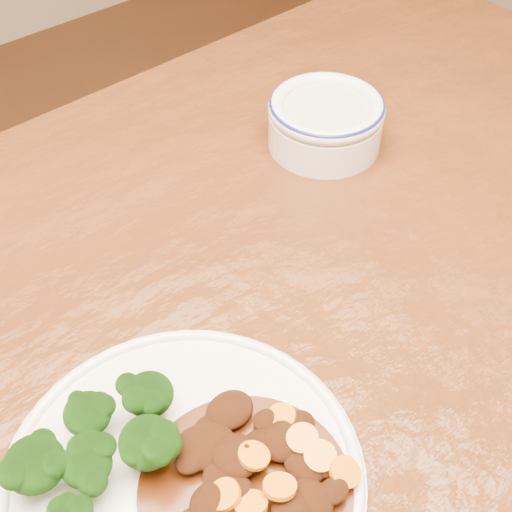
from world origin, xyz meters
TOP-DOWN VIEW (x-y plane):
  - dining_table at (0.00, 0.00)m, footprint 1.52×0.93m
  - dinner_plate at (-0.07, -0.05)m, footprint 0.28×0.28m
  - broccoli_florets at (-0.11, -0.01)m, footprint 0.14×0.10m
  - mince_stew at (-0.04, -0.09)m, footprint 0.16×0.16m
  - dip_bowl at (0.30, 0.19)m, footprint 0.13×0.13m

SIDE VIEW (x-z plane):
  - dining_table at x=0.00m, z-range 0.30..1.05m
  - dinner_plate at x=-0.07m, z-range 0.75..0.77m
  - mince_stew at x=-0.04m, z-range 0.76..0.79m
  - dip_bowl at x=0.30m, z-range 0.75..0.81m
  - broccoli_florets at x=-0.11m, z-range 0.77..0.82m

